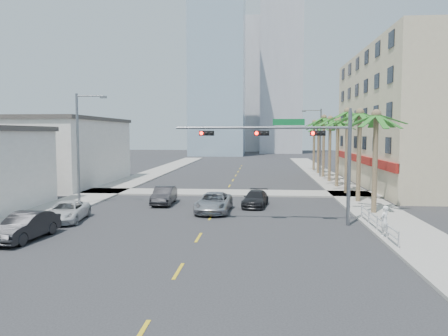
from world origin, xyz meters
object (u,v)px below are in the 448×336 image
Objects in this scene: traffic_signal_mast at (298,146)px; car_lane_center at (214,203)px; car_parked_far at (66,212)px; car_lane_left at (164,196)px; pedestrian at (384,221)px; car_parked_mid at (25,226)px; car_lane_right at (255,199)px.

car_lane_center is (-5.78, 3.98, -4.34)m from traffic_signal_mast.
traffic_signal_mast is at bearing -6.28° from car_parked_far.
pedestrian reaches higher than car_lane_left.
traffic_signal_mast is at bearing -79.38° from pedestrian.
pedestrian is (14.78, -10.64, 0.28)m from car_lane_left.
car_parked_mid is at bearing -113.21° from car_lane_left.
car_lane_left is 18.21m from pedestrian.
car_parked_far is at bearing -179.25° from traffic_signal_mast.
car_lane_left is (4.92, 7.45, 0.06)m from car_parked_far.
car_lane_center is 1.20× the size of car_lane_right.
traffic_signal_mast reaches higher than car_lane_left.
car_parked_far is 1.08× the size of car_lane_left.
traffic_signal_mast is 2.36× the size of car_parked_far.
traffic_signal_mast is 8.51m from car_lane_right.
car_lane_left is 1.01× the size of car_lane_right.
traffic_signal_mast is 16.64m from car_parked_mid.
car_parked_far is 14.25m from car_lane_right.
car_parked_mid is 17.28m from car_lane_right.
pedestrian reaches higher than car_lane_center.
car_lane_right is 12.45m from pedestrian.
car_lane_left is at bearing 144.77° from traffic_signal_mast.
car_lane_right is (3.05, 2.75, -0.09)m from car_lane_center.
traffic_signal_mast is at bearing -60.38° from car_lane_right.
car_parked_mid is at bearing -128.59° from car_lane_right.
car_lane_center is (9.40, 4.18, 0.07)m from car_parked_far.
traffic_signal_mast is 8.25m from car_lane_center.
car_lane_right is at bearing -96.88° from pedestrian.
car_parked_mid is at bearing -160.89° from traffic_signal_mast.
car_parked_mid reaches higher than car_lane_center.
car_lane_left is 7.55m from car_lane_right.
car_lane_left is at bearing 49.54° from car_parked_far.
traffic_signal_mast reaches higher than pedestrian.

